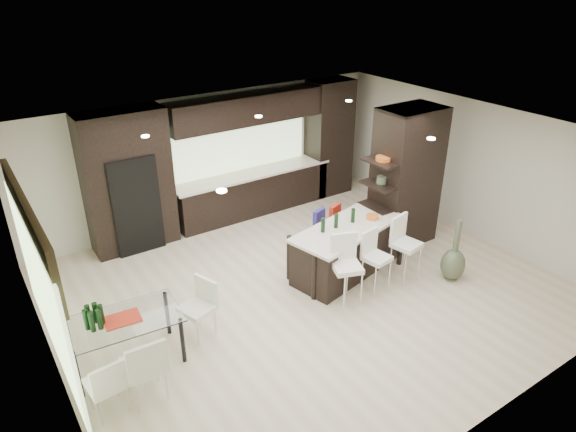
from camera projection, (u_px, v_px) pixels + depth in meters
ground at (307, 289)px, 8.82m from camera, size 8.00×8.00×0.00m
back_wall at (211, 157)px, 10.83m from camera, size 8.00×0.02×2.70m
left_wall at (43, 301)px, 6.22m from camera, size 0.02×7.00×2.70m
right_wall at (471, 169)px, 10.23m from camera, size 0.02×7.00×2.70m
ceiling at (311, 137)px, 7.63m from camera, size 8.00×7.00×0.02m
window_left at (43, 292)px, 6.39m from camera, size 0.04×3.20×1.90m
window_back at (237, 144)px, 11.01m from camera, size 3.40×0.04×1.20m
stone_accent at (29, 227)px, 6.01m from camera, size 0.08×3.00×0.80m
ceiling_spots at (301, 135)px, 7.82m from camera, size 4.00×3.00×0.02m
back_cabinetry at (240, 157)px, 10.83m from camera, size 6.80×0.68×2.70m
refrigerator at (132, 202)px, 9.77m from camera, size 0.90×0.68×1.90m
partition_column at (406, 177)px, 9.83m from camera, size 1.20×0.80×2.70m
kitchen_island at (346, 249)px, 9.13m from camera, size 2.32×1.38×0.90m
stool_left at (346, 279)px, 8.19m from camera, size 0.56×0.56×0.99m
stool_mid at (376, 269)px, 8.56m from camera, size 0.46×0.46×0.90m
stool_right at (405, 256)px, 8.87m from camera, size 0.50×0.50×0.97m
bench at (334, 233)px, 10.16m from camera, size 1.23×0.79×0.44m
floor_vase at (455, 250)px, 8.86m from camera, size 0.50×0.50×1.16m
dining_table at (126, 341)px, 7.03m from camera, size 1.60×0.99×0.74m
chair_near at (145, 369)px, 6.43m from camera, size 0.51×0.51×0.92m
chair_far at (106, 387)px, 6.24m from camera, size 0.47×0.47×0.79m
chair_end at (197, 312)px, 7.55m from camera, size 0.57×0.57×0.83m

